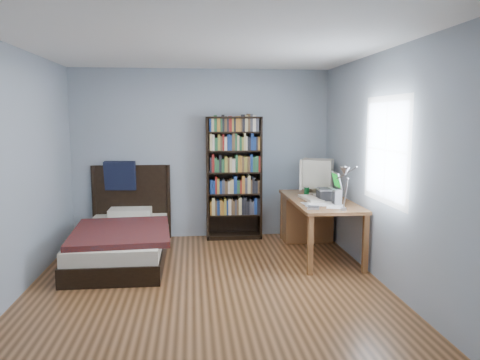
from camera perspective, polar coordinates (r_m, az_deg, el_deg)
The scene contains 14 objects.
room at distance 4.91m, azimuth -3.81°, elevation 1.32°, with size 4.20×4.24×2.50m.
desk at distance 6.73m, azimuth 8.48°, elevation -4.21°, with size 0.75×1.74×0.73m.
crt_monitor at distance 6.64m, azimuth 9.29°, elevation 0.74°, with size 0.57×0.52×0.49m.
laptop at distance 6.13m, azimuth 10.59°, elevation -1.48°, with size 0.29×0.30×0.37m.
desk_lamp at distance 5.10m, azimuth 12.67°, elevation 0.51°, with size 0.21×0.47×0.55m.
keyboard at distance 6.12m, azimuth 8.66°, elevation -2.29°, with size 0.19×0.49×0.03m, color #BAAF9B.
speaker at distance 5.84m, azimuth 11.76°, elevation -2.09°, with size 0.09×0.09×0.18m, color gray.
soda_can at distance 6.39m, azimuth 8.12°, elevation -1.44°, with size 0.07×0.07×0.13m, color #073A18.
mouse at distance 6.44m, azimuth 9.16°, elevation -1.81°, with size 0.06×0.10×0.04m, color silver.
phone_silver at distance 5.83m, azimuth 8.02°, elevation -2.84°, with size 0.04×0.09×0.02m, color silver.
phone_grey at distance 5.69m, azimuth 8.23°, elevation -3.08°, with size 0.05×0.10×0.02m, color gray.
external_drive at distance 5.54m, azimuth 8.94°, elevation -3.37°, with size 0.13×0.13×0.03m, color gray.
bookshelf at distance 6.90m, azimuth -0.76°, elevation 0.27°, with size 0.81×0.30×1.81m.
bed at distance 6.27m, azimuth -14.03°, elevation -6.83°, with size 1.24×2.16×1.16m.
Camera 1 is at (-0.15, -4.88, 1.79)m, focal length 35.00 mm.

